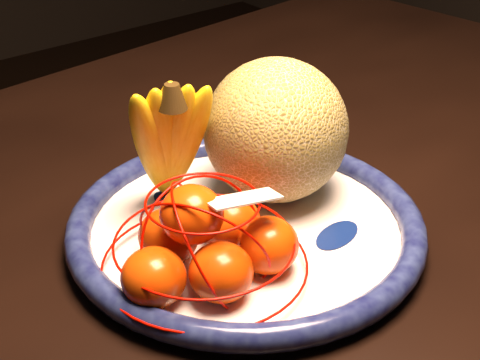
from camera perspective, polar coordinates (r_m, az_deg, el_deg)
dining_table at (r=1.02m, az=0.65°, el=-1.64°), size 1.49×0.98×0.71m
fruit_bowl at (r=0.80m, az=0.45°, el=-3.65°), size 0.39×0.39×0.03m
cantaloupe at (r=0.83m, az=2.79°, el=3.87°), size 0.16×0.16×0.16m
banana_bunch at (r=0.80m, az=-5.58°, el=3.34°), size 0.11×0.11×0.18m
mandarin_bag at (r=0.72m, az=-2.66°, el=-5.02°), size 0.27×0.27×0.13m
price_tag at (r=0.68m, az=0.27°, el=-1.47°), size 0.08×0.04×0.01m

